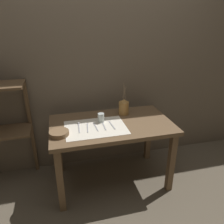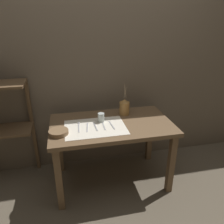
{
  "view_description": "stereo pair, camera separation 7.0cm",
  "coord_description": "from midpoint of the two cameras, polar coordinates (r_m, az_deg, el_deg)",
  "views": [
    {
      "loc": [
        -0.48,
        -1.91,
        1.67
      ],
      "look_at": [
        0.01,
        0.0,
        0.83
      ],
      "focal_mm": 35.0,
      "sensor_mm": 36.0,
      "label": 1
    },
    {
      "loc": [
        -0.41,
        -1.93,
        1.67
      ],
      "look_at": [
        0.01,
        0.0,
        0.83
      ],
      "focal_mm": 35.0,
      "sensor_mm": 36.0,
      "label": 2
    }
  ],
  "objects": [
    {
      "name": "wooden_shelf_unit",
      "position": [
        2.47,
        -27.72,
        -0.91
      ],
      "size": [
        0.53,
        0.32,
        1.11
      ],
      "color": "brown",
      "rests_on": "ground_plane"
    },
    {
      "name": "glass_tumbler_near",
      "position": [
        2.2,
        -3.79,
        -1.51
      ],
      "size": [
        0.07,
        0.07,
        0.09
      ],
      "color": "#B7C1BC",
      "rests_on": "wooden_table"
    },
    {
      "name": "wooden_table",
      "position": [
        2.24,
        -1.06,
        -5.13
      ],
      "size": [
        1.22,
        0.71,
        0.71
      ],
      "color": "brown",
      "rests_on": "ground_plane"
    },
    {
      "name": "fork_inner",
      "position": [
        2.11,
        -7.32,
        -4.07
      ],
      "size": [
        0.04,
        0.19,
        0.0
      ],
      "color": "#A8A8AD",
      "rests_on": "wooden_table"
    },
    {
      "name": "ground_plane",
      "position": [
        2.58,
        -0.96,
        -17.11
      ],
      "size": [
        12.0,
        12.0,
        0.0
      ],
      "primitive_type": "plane",
      "color": "brown"
    },
    {
      "name": "stone_wall_back",
      "position": [
        2.47,
        -3.7,
        12.15
      ],
      "size": [
        7.0,
        0.06,
        2.4
      ],
      "color": "brown",
      "rests_on": "ground_plane"
    },
    {
      "name": "fork_outer",
      "position": [
        2.15,
        -0.97,
        -3.39
      ],
      "size": [
        0.03,
        0.19,
        0.0
      ],
      "color": "#A8A8AD",
      "rests_on": "wooden_table"
    },
    {
      "name": "pitcher_with_flowers",
      "position": [
        2.37,
        2.24,
        1.28
      ],
      "size": [
        0.11,
        0.11,
        0.35
      ],
      "color": "olive",
      "rests_on": "wooden_table"
    },
    {
      "name": "spoon_outer",
      "position": [
        2.19,
        -3.34,
        -2.86
      ],
      "size": [
        0.02,
        0.2,
        0.02
      ],
      "color": "#A8A8AD",
      "rests_on": "wooden_table"
    },
    {
      "name": "linen_cloth",
      "position": [
        2.11,
        -5.25,
        -4.06
      ],
      "size": [
        0.58,
        0.42,
        0.0
      ],
      "color": "silver",
      "rests_on": "wooden_table"
    },
    {
      "name": "knife_center",
      "position": [
        2.12,
        -5.23,
        -3.83
      ],
      "size": [
        0.02,
        0.19,
        0.0
      ],
      "color": "#A8A8AD",
      "rests_on": "wooden_table"
    },
    {
      "name": "wooden_bowl",
      "position": [
        2.03,
        -14.62,
        -5.4
      ],
      "size": [
        0.18,
        0.18,
        0.04
      ],
      "color": "brown",
      "rests_on": "wooden_table"
    },
    {
      "name": "spoon_inner",
      "position": [
        2.17,
        -9.6,
        -3.44
      ],
      "size": [
        0.03,
        0.2,
        0.02
      ],
      "color": "#A8A8AD",
      "rests_on": "wooden_table"
    }
  ]
}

